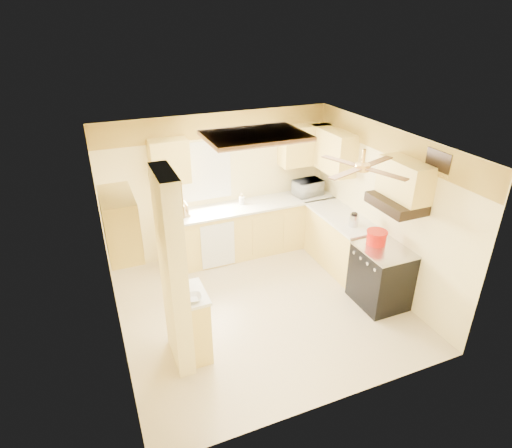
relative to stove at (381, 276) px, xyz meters
name	(u,v)px	position (x,y,z in m)	size (l,w,h in m)	color
floor	(262,307)	(-1.67, 0.55, -0.46)	(4.00, 4.00, 0.00)	beige
ceiling	(263,143)	(-1.67, 0.55, 2.04)	(4.00, 4.00, 0.00)	white
wall_back	(219,186)	(-1.67, 2.45, 0.79)	(4.00, 4.00, 0.00)	#FFE89B
wall_front	(338,315)	(-1.67, -1.35, 0.79)	(4.00, 4.00, 0.00)	#FFE89B
wall_left	(110,262)	(-3.67, 0.55, 0.79)	(3.80, 3.80, 0.00)	#FFE89B
wall_right	(383,209)	(0.33, 0.55, 0.79)	(3.80, 3.80, 0.00)	#FFE89B
wallpaper_border	(217,125)	(-1.67, 2.43, 1.84)	(4.00, 0.02, 0.40)	#FAD649
partition_column	(173,274)	(-3.02, 0.00, 0.79)	(0.20, 0.70, 2.50)	#FFE89B
partition_ledge	(196,324)	(-2.80, 0.00, -0.01)	(0.25, 0.55, 0.90)	#EBC861
ledge_top	(194,294)	(-2.80, 0.00, 0.46)	(0.28, 0.58, 0.04)	white
lower_cabinets_back	(252,229)	(-1.17, 2.15, -0.01)	(3.00, 0.60, 0.90)	#EBC861
lower_cabinets_right	(340,241)	(0.03, 1.15, -0.01)	(0.60, 1.40, 0.90)	#EBC861
countertop_back	(253,205)	(-1.17, 2.14, 0.46)	(3.04, 0.64, 0.04)	white
countertop_right	(342,217)	(0.02, 1.15, 0.46)	(0.64, 1.44, 0.04)	white
dishwasher_panel	(218,246)	(-1.92, 1.84, -0.03)	(0.58, 0.02, 0.80)	white
window	(204,171)	(-1.92, 2.44, 1.09)	(0.92, 0.02, 1.02)	white
upper_cab_back_left	(169,161)	(-2.52, 2.27, 1.39)	(0.60, 0.35, 0.70)	#EBC861
upper_cab_back_right	(305,145)	(-0.12, 2.27, 1.39)	(0.90, 0.35, 0.70)	#EBC861
upper_cab_right	(333,150)	(0.16, 1.80, 1.39)	(0.35, 1.00, 0.70)	#EBC861
upper_cab_left_wall	(120,224)	(-3.49, 0.30, 1.39)	(0.35, 0.75, 0.70)	#EBC861
upper_cab_over_stove	(405,180)	(0.16, 0.00, 1.49)	(0.35, 0.76, 0.52)	#EBC861
stove	(381,276)	(0.00, 0.00, 0.00)	(0.68, 0.77, 0.92)	black
range_hood	(396,203)	(0.07, 0.00, 1.16)	(0.50, 0.76, 0.14)	black
poster_menu	(179,226)	(-2.91, 0.00, 1.39)	(0.02, 0.42, 0.57)	black
poster_nashville	(183,276)	(-2.91, 0.00, 0.74)	(0.02, 0.42, 0.57)	black
ceiling_light_panel	(255,136)	(-1.57, 1.05, 2.00)	(1.35, 0.95, 0.06)	brown
ceiling_fan	(362,167)	(-0.67, -0.15, 1.83)	(1.15, 1.15, 0.26)	gold
vent_grate	(438,161)	(0.31, -0.35, 1.84)	(0.02, 0.40, 0.25)	black
microwave	(308,187)	(-0.07, 2.16, 0.62)	(0.50, 0.34, 0.28)	white
bowl	(193,298)	(-2.84, -0.14, 0.51)	(0.21, 0.21, 0.05)	white
dutch_oven	(377,237)	(-0.02, 0.19, 0.56)	(0.30, 0.30, 0.20)	red
kettle	(354,220)	(-0.03, 0.76, 0.58)	(0.14, 0.14, 0.22)	silver
dish_rack	(177,212)	(-2.49, 2.17, 0.55)	(0.38, 0.30, 0.20)	#D9BB7D
utensil_crock	(242,200)	(-1.33, 2.23, 0.55)	(0.10, 0.10, 0.20)	white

